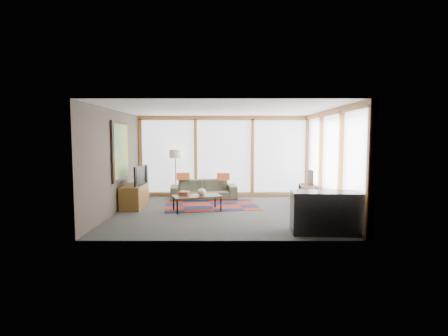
{
  "coord_description": "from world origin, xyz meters",
  "views": [
    {
      "loc": [
        0.0,
        -8.81,
        1.91
      ],
      "look_at": [
        0.0,
        0.4,
        1.1
      ],
      "focal_mm": 28.0,
      "sensor_mm": 36.0,
      "label": 1
    }
  ],
  "objects_px": {
    "floor_lamp": "(176,174)",
    "tv_console": "(135,196)",
    "sofa": "(204,189)",
    "bookshelf": "(314,198)",
    "bar_counter": "(325,212)",
    "coffee_table": "(197,203)",
    "television": "(138,175)"
  },
  "relations": [
    {
      "from": "bookshelf",
      "to": "tv_console",
      "type": "height_order",
      "value": "tv_console"
    },
    {
      "from": "tv_console",
      "to": "sofa",
      "type": "bearing_deg",
      "value": 36.37
    },
    {
      "from": "tv_console",
      "to": "bar_counter",
      "type": "relative_size",
      "value": 0.94
    },
    {
      "from": "sofa",
      "to": "coffee_table",
      "type": "relative_size",
      "value": 1.68
    },
    {
      "from": "floor_lamp",
      "to": "television",
      "type": "distance_m",
      "value": 1.79
    },
    {
      "from": "coffee_table",
      "to": "bar_counter",
      "type": "height_order",
      "value": "bar_counter"
    },
    {
      "from": "television",
      "to": "bookshelf",
      "type": "bearing_deg",
      "value": -83.49
    },
    {
      "from": "floor_lamp",
      "to": "tv_console",
      "type": "bearing_deg",
      "value": -119.64
    },
    {
      "from": "sofa",
      "to": "floor_lamp",
      "type": "relative_size",
      "value": 1.33
    },
    {
      "from": "sofa",
      "to": "floor_lamp",
      "type": "xyz_separation_m",
      "value": [
        -0.9,
        0.26,
        0.47
      ]
    },
    {
      "from": "sofa",
      "to": "bar_counter",
      "type": "xyz_separation_m",
      "value": [
        2.66,
        -3.9,
        0.12
      ]
    },
    {
      "from": "sofa",
      "to": "bar_counter",
      "type": "distance_m",
      "value": 4.72
    },
    {
      "from": "television",
      "to": "bar_counter",
      "type": "distance_m",
      "value": 5.08
    },
    {
      "from": "floor_lamp",
      "to": "tv_console",
      "type": "xyz_separation_m",
      "value": [
        -0.9,
        -1.59,
        -0.46
      ]
    },
    {
      "from": "tv_console",
      "to": "television",
      "type": "height_order",
      "value": "television"
    },
    {
      "from": "floor_lamp",
      "to": "bookshelf",
      "type": "relative_size",
      "value": 0.71
    },
    {
      "from": "coffee_table",
      "to": "tv_console",
      "type": "height_order",
      "value": "tv_console"
    },
    {
      "from": "sofa",
      "to": "bookshelf",
      "type": "bearing_deg",
      "value": -31.87
    },
    {
      "from": "coffee_table",
      "to": "bookshelf",
      "type": "xyz_separation_m",
      "value": [
        3.13,
        0.34,
        0.07
      ]
    },
    {
      "from": "floor_lamp",
      "to": "television",
      "type": "bearing_deg",
      "value": -116.71
    },
    {
      "from": "sofa",
      "to": "bookshelf",
      "type": "xyz_separation_m",
      "value": [
        3.07,
        -1.44,
        -0.03
      ]
    },
    {
      "from": "bookshelf",
      "to": "bar_counter",
      "type": "height_order",
      "value": "bar_counter"
    },
    {
      "from": "tv_console",
      "to": "bar_counter",
      "type": "distance_m",
      "value": 5.15
    },
    {
      "from": "bookshelf",
      "to": "bar_counter",
      "type": "distance_m",
      "value": 2.5
    },
    {
      "from": "sofa",
      "to": "bookshelf",
      "type": "relative_size",
      "value": 0.94
    },
    {
      "from": "tv_console",
      "to": "bar_counter",
      "type": "height_order",
      "value": "bar_counter"
    },
    {
      "from": "bookshelf",
      "to": "television",
      "type": "distance_m",
      "value": 4.81
    },
    {
      "from": "tv_console",
      "to": "floor_lamp",
      "type": "bearing_deg",
      "value": 60.36
    },
    {
      "from": "coffee_table",
      "to": "television",
      "type": "bearing_deg",
      "value": 164.78
    },
    {
      "from": "floor_lamp",
      "to": "coffee_table",
      "type": "xyz_separation_m",
      "value": [
        0.84,
        -2.04,
        -0.56
      ]
    },
    {
      "from": "television",
      "to": "bar_counter",
      "type": "relative_size",
      "value": 0.69
    },
    {
      "from": "bar_counter",
      "to": "sofa",
      "type": "bearing_deg",
      "value": 127.78
    }
  ]
}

